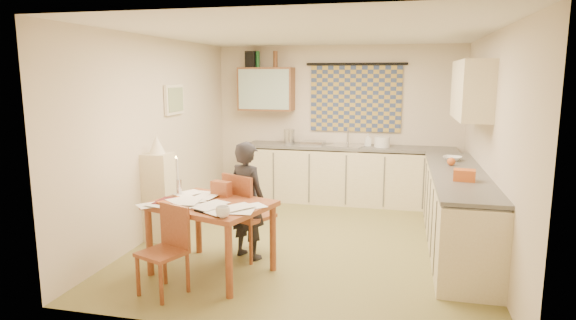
% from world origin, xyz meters
% --- Properties ---
extents(floor, '(4.00, 4.50, 0.02)m').
position_xyz_m(floor, '(0.00, 0.00, -0.01)').
color(floor, olive).
rests_on(floor, ground).
extents(ceiling, '(4.00, 4.50, 0.02)m').
position_xyz_m(ceiling, '(0.00, 0.00, 2.51)').
color(ceiling, white).
rests_on(ceiling, floor).
extents(wall_back, '(4.00, 0.02, 2.50)m').
position_xyz_m(wall_back, '(0.00, 2.26, 1.25)').
color(wall_back, beige).
rests_on(wall_back, floor).
extents(wall_front, '(4.00, 0.02, 2.50)m').
position_xyz_m(wall_front, '(0.00, -2.26, 1.25)').
color(wall_front, beige).
rests_on(wall_front, floor).
extents(wall_left, '(0.02, 4.50, 2.50)m').
position_xyz_m(wall_left, '(-2.01, 0.00, 1.25)').
color(wall_left, beige).
rests_on(wall_left, floor).
extents(wall_right, '(0.02, 4.50, 2.50)m').
position_xyz_m(wall_right, '(2.01, 0.00, 1.25)').
color(wall_right, beige).
rests_on(wall_right, floor).
extents(window_blind, '(1.45, 0.03, 1.05)m').
position_xyz_m(window_blind, '(0.30, 2.22, 1.65)').
color(window_blind, navy).
rests_on(window_blind, wall_back).
extents(curtain_rod, '(1.60, 0.04, 0.04)m').
position_xyz_m(curtain_rod, '(0.30, 2.20, 2.20)').
color(curtain_rod, black).
rests_on(curtain_rod, wall_back).
extents(wall_cabinet, '(0.90, 0.34, 0.70)m').
position_xyz_m(wall_cabinet, '(-1.15, 2.08, 1.80)').
color(wall_cabinet, brown).
rests_on(wall_cabinet, wall_back).
extents(wall_cabinet_glass, '(0.84, 0.02, 0.64)m').
position_xyz_m(wall_cabinet_glass, '(-1.15, 1.91, 1.80)').
color(wall_cabinet_glass, '#99B2A5').
rests_on(wall_cabinet_glass, wall_back).
extents(upper_cabinet_right, '(0.34, 1.30, 0.70)m').
position_xyz_m(upper_cabinet_right, '(1.83, 0.55, 1.85)').
color(upper_cabinet_right, beige).
rests_on(upper_cabinet_right, wall_right).
extents(framed_print, '(0.04, 0.50, 0.40)m').
position_xyz_m(framed_print, '(-1.97, 0.40, 1.70)').
color(framed_print, white).
rests_on(framed_print, wall_left).
extents(print_canvas, '(0.01, 0.42, 0.32)m').
position_xyz_m(print_canvas, '(-1.95, 0.40, 1.70)').
color(print_canvas, beige).
rests_on(print_canvas, wall_left).
extents(counter_back, '(3.30, 0.62, 0.92)m').
position_xyz_m(counter_back, '(0.23, 1.95, 0.45)').
color(counter_back, beige).
rests_on(counter_back, floor).
extents(counter_right, '(0.62, 2.95, 0.92)m').
position_xyz_m(counter_right, '(1.70, 0.18, 0.45)').
color(counter_right, beige).
rests_on(counter_right, floor).
extents(stove, '(0.58, 0.58, 0.90)m').
position_xyz_m(stove, '(1.70, -0.99, 0.45)').
color(stove, white).
rests_on(stove, floor).
extents(sink, '(0.65, 0.58, 0.10)m').
position_xyz_m(sink, '(0.20, 1.95, 0.88)').
color(sink, silver).
rests_on(sink, counter_back).
extents(tap, '(0.03, 0.03, 0.28)m').
position_xyz_m(tap, '(0.20, 2.13, 1.06)').
color(tap, silver).
rests_on(tap, counter_back).
extents(dish_rack, '(0.37, 0.32, 0.06)m').
position_xyz_m(dish_rack, '(-0.34, 1.95, 0.95)').
color(dish_rack, silver).
rests_on(dish_rack, counter_back).
extents(kettle, '(0.19, 0.19, 0.24)m').
position_xyz_m(kettle, '(-0.73, 1.95, 1.04)').
color(kettle, silver).
rests_on(kettle, counter_back).
extents(mixing_bowl, '(0.28, 0.28, 0.16)m').
position_xyz_m(mixing_bowl, '(0.75, 1.95, 1.00)').
color(mixing_bowl, white).
rests_on(mixing_bowl, counter_back).
extents(soap_bottle, '(0.14, 0.14, 0.20)m').
position_xyz_m(soap_bottle, '(0.53, 2.00, 1.02)').
color(soap_bottle, white).
rests_on(soap_bottle, counter_back).
extents(bowl, '(0.37, 0.37, 0.06)m').
position_xyz_m(bowl, '(1.70, 0.92, 0.95)').
color(bowl, white).
rests_on(bowl, counter_right).
extents(orange_bag, '(0.24, 0.19, 0.12)m').
position_xyz_m(orange_bag, '(1.70, -0.33, 0.98)').
color(orange_bag, '#CE5C21').
rests_on(orange_bag, counter_right).
extents(fruit_orange, '(0.10, 0.10, 0.10)m').
position_xyz_m(fruit_orange, '(1.65, 0.55, 0.97)').
color(fruit_orange, '#CE5C21').
rests_on(fruit_orange, counter_right).
extents(speaker, '(0.16, 0.20, 0.26)m').
position_xyz_m(speaker, '(-1.40, 2.08, 2.28)').
color(speaker, black).
rests_on(speaker, wall_cabinet).
extents(bottle_green, '(0.09, 0.09, 0.26)m').
position_xyz_m(bottle_green, '(-1.30, 2.08, 2.28)').
color(bottle_green, '#195926').
rests_on(bottle_green, wall_cabinet).
extents(bottle_brown, '(0.08, 0.08, 0.26)m').
position_xyz_m(bottle_brown, '(-1.00, 2.08, 2.28)').
color(bottle_brown, brown).
rests_on(bottle_brown, wall_cabinet).
extents(dining_table, '(1.34, 1.17, 0.75)m').
position_xyz_m(dining_table, '(-0.82, -1.19, 0.38)').
color(dining_table, brown).
rests_on(dining_table, floor).
extents(chair_far, '(0.58, 0.58, 0.96)m').
position_xyz_m(chair_far, '(-0.59, -0.65, 0.30)').
color(chair_far, brown).
rests_on(chair_far, floor).
extents(chair_near, '(0.48, 0.48, 0.83)m').
position_xyz_m(chair_near, '(-1.08, -1.74, 0.26)').
color(chair_near, brown).
rests_on(chair_near, floor).
extents(person, '(0.72, 0.68, 1.32)m').
position_xyz_m(person, '(-0.60, -0.69, 0.66)').
color(person, black).
rests_on(person, floor).
extents(shelf_stand, '(0.32, 0.30, 1.09)m').
position_xyz_m(shelf_stand, '(-1.84, -0.37, 0.54)').
color(shelf_stand, beige).
rests_on(shelf_stand, floor).
extents(lampshade, '(0.20, 0.20, 0.22)m').
position_xyz_m(lampshade, '(-1.84, -0.37, 1.20)').
color(lampshade, white).
rests_on(lampshade, shelf_stand).
extents(letter_rack, '(0.24, 0.16, 0.16)m').
position_xyz_m(letter_rack, '(-0.82, -0.91, 0.83)').
color(letter_rack, brown).
rests_on(letter_rack, dining_table).
extents(mug, '(0.24, 0.24, 0.10)m').
position_xyz_m(mug, '(-0.52, -1.65, 0.80)').
color(mug, white).
rests_on(mug, dining_table).
extents(magazine, '(0.22, 0.29, 0.03)m').
position_xyz_m(magazine, '(-1.35, -1.30, 0.76)').
color(magazine, maroon).
rests_on(magazine, dining_table).
extents(book, '(0.26, 0.31, 0.02)m').
position_xyz_m(book, '(-1.25, -1.15, 0.76)').
color(book, '#CE5C21').
rests_on(book, dining_table).
extents(orange_box, '(0.14, 0.12, 0.04)m').
position_xyz_m(orange_box, '(-1.23, -1.41, 0.77)').
color(orange_box, '#CE5C21').
rests_on(orange_box, dining_table).
extents(eyeglasses, '(0.14, 0.10, 0.02)m').
position_xyz_m(eyeglasses, '(-0.79, -1.53, 0.76)').
color(eyeglasses, black).
rests_on(eyeglasses, dining_table).
extents(candle_holder, '(0.08, 0.08, 0.18)m').
position_xyz_m(candle_holder, '(-1.26, -1.01, 0.84)').
color(candle_holder, silver).
rests_on(candle_holder, dining_table).
extents(candle, '(0.03, 0.03, 0.22)m').
position_xyz_m(candle, '(-1.28, -0.98, 1.04)').
color(candle, white).
rests_on(candle, dining_table).
extents(candle_flame, '(0.02, 0.02, 0.02)m').
position_xyz_m(candle_flame, '(-1.29, -0.99, 1.16)').
color(candle_flame, '#FFCC66').
rests_on(candle_flame, dining_table).
extents(papers, '(1.32, 0.92, 0.03)m').
position_xyz_m(papers, '(-0.94, -1.25, 0.76)').
color(papers, white).
rests_on(papers, dining_table).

